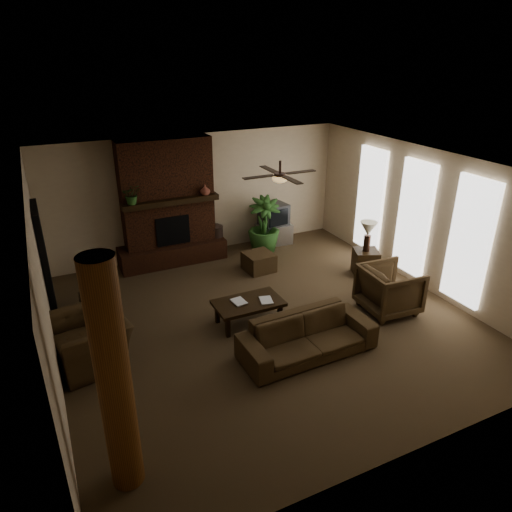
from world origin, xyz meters
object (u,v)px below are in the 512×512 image
armchair_left (89,333)px  floor_plant (264,237)px  side_table_right (365,262)px  lamp_right (368,231)px  log_column (114,380)px  coffee_table (248,304)px  floor_vase (216,237)px  armchair_right (390,287)px  side_table_left (97,309)px  ottoman (259,262)px  lamp_left (94,273)px  tv_stand (274,234)px  sofa (308,330)px

armchair_left → floor_plant: 5.13m
side_table_right → lamp_right: lamp_right is taller
log_column → armchair_left: size_ratio=2.37×
coffee_table → lamp_right: (3.10, 0.72, 0.63)m
coffee_table → floor_plant: (1.67, 2.76, 0.00)m
floor_vase → lamp_right: 3.52m
lamp_right → coffee_table: bearing=-166.9°
log_column → floor_plant: log_column is taller
floor_plant → armchair_right: bearing=-76.1°
side_table_left → side_table_right: (5.55, -0.46, 0.00)m
ottoman → side_table_left: side_table_left is taller
armchair_left → lamp_right: (5.78, 0.69, 0.49)m
armchair_right → ottoman: 2.98m
lamp_left → side_table_right: 5.57m
lamp_left → floor_vase: bearing=33.9°
armchair_left → ottoman: bearing=106.2°
armchair_right → side_table_left: 5.32m
tv_stand → lamp_right: (0.98, -2.40, 0.75)m
floor_plant → side_table_left: floor_plant is taller
floor_vase → floor_plant: bearing=-18.4°
log_column → armchair_left: (-0.05, 2.46, -0.88)m
armchair_right → coffee_table: 2.64m
floor_vase → floor_plant: floor_vase is taller
log_column → side_table_left: log_column is taller
log_column → sofa: log_column is taller
floor_vase → side_table_left: bearing=-147.3°
armchair_left → side_table_right: bearing=87.0°
armchair_right → lamp_left: 5.28m
coffee_table → lamp_right: 3.25m
armchair_right → floor_vase: size_ratio=1.26×
side_table_left → lamp_left: (0.04, -0.06, 0.73)m
coffee_table → floor_vase: 3.17m
ottoman → floor_vase: 1.37m
floor_vase → side_table_left: 3.59m
coffee_table → side_table_right: size_ratio=2.18×
ottoman → lamp_right: lamp_right is taller
side_table_left → lamp_left: 0.73m
armchair_left → lamp_left: 1.23m
tv_stand → side_table_left: side_table_left is taller
armchair_left → armchair_right: (5.21, -0.76, -0.03)m
coffee_table → side_table_right: (3.12, 0.72, -0.10)m
log_column → floor_plant: size_ratio=2.08×
tv_stand → floor_plant: floor_plant is taller
side_table_left → sofa: bearing=-39.8°
ottoman → side_table_left: size_ratio=1.09×
ottoman → lamp_left: (-3.50, -0.76, 0.80)m
armchair_left → side_table_left: 1.20m
side_table_right → lamp_left: bearing=175.8°
log_column → floor_vase: log_column is taller
log_column → sofa: 3.46m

